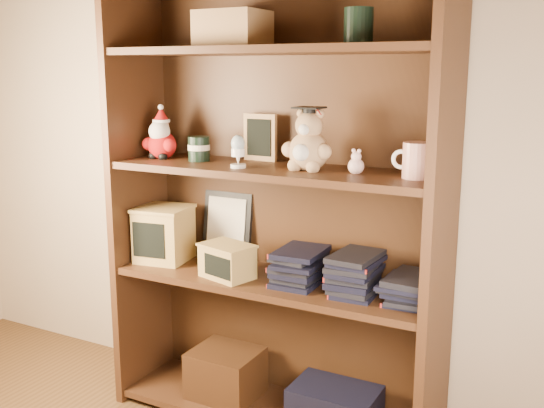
% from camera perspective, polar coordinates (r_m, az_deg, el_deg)
% --- Properties ---
extents(bookcase, '(1.20, 0.35, 1.60)m').
position_cam_1_polar(bookcase, '(2.25, 0.55, -0.79)').
color(bookcase, '#3F2312').
rests_on(bookcase, ground).
extents(shelf_lower, '(1.14, 0.33, 0.02)m').
position_cam_1_polar(shelf_lower, '(2.27, 0.00, -6.98)').
color(shelf_lower, '#3F2312').
rests_on(shelf_lower, ground).
extents(shelf_upper, '(1.14, 0.33, 0.02)m').
position_cam_1_polar(shelf_upper, '(2.18, 0.00, 3.03)').
color(shelf_upper, '#3F2312').
rests_on(shelf_upper, ground).
extents(santa_plush, '(0.15, 0.11, 0.21)m').
position_cam_1_polar(santa_plush, '(2.42, -9.92, 5.83)').
color(santa_plush, '#A50F0F').
rests_on(santa_plush, shelf_upper).
extents(teachers_tin, '(0.08, 0.08, 0.09)m').
position_cam_1_polar(teachers_tin, '(2.32, -6.57, 4.96)').
color(teachers_tin, black).
rests_on(teachers_tin, shelf_upper).
extents(chalkboard_plaque, '(0.13, 0.07, 0.17)m').
position_cam_1_polar(chalkboard_plaque, '(2.32, -1.07, 5.93)').
color(chalkboard_plaque, '#9E7547').
rests_on(chalkboard_plaque, shelf_upper).
extents(egg_cup, '(0.05, 0.05, 0.11)m').
position_cam_1_polar(egg_cup, '(2.15, -3.06, 4.83)').
color(egg_cup, white).
rests_on(egg_cup, shelf_upper).
extents(grad_teddy_bear, '(0.18, 0.15, 0.21)m').
position_cam_1_polar(grad_teddy_bear, '(2.10, 3.24, 5.25)').
color(grad_teddy_bear, tan).
rests_on(grad_teddy_bear, shelf_upper).
extents(pink_figurine, '(0.05, 0.05, 0.08)m').
position_cam_1_polar(pink_figurine, '(2.05, 7.54, 3.58)').
color(pink_figurine, beige).
rests_on(pink_figurine, shelf_upper).
extents(teacher_mug, '(0.12, 0.09, 0.11)m').
position_cam_1_polar(teacher_mug, '(1.98, 12.79, 3.83)').
color(teacher_mug, silver).
rests_on(teacher_mug, shelf_upper).
extents(certificate_frame, '(0.21, 0.05, 0.26)m').
position_cam_1_polar(certificate_frame, '(2.48, -4.04, -1.94)').
color(certificate_frame, black).
rests_on(certificate_frame, shelf_lower).
extents(treats_box, '(0.22, 0.22, 0.21)m').
position_cam_1_polar(treats_box, '(2.49, -9.67, -2.61)').
color(treats_box, tan).
rests_on(treats_box, shelf_lower).
extents(pencils_box, '(0.21, 0.18, 0.12)m').
position_cam_1_polar(pencils_box, '(2.27, -4.04, -5.09)').
color(pencils_box, tan).
rests_on(pencils_box, shelf_lower).
extents(book_stack_left, '(0.14, 0.20, 0.11)m').
position_cam_1_polar(book_stack_left, '(2.21, 2.49, -5.72)').
color(book_stack_left, black).
rests_on(book_stack_left, shelf_lower).
extents(book_stack_mid, '(0.14, 0.20, 0.13)m').
position_cam_1_polar(book_stack_mid, '(2.13, 7.48, -6.26)').
color(book_stack_mid, black).
rests_on(book_stack_mid, shelf_lower).
extents(book_stack_right, '(0.14, 0.20, 0.10)m').
position_cam_1_polar(book_stack_right, '(2.08, 12.35, -7.36)').
color(book_stack_right, black).
rests_on(book_stack_right, shelf_lower).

